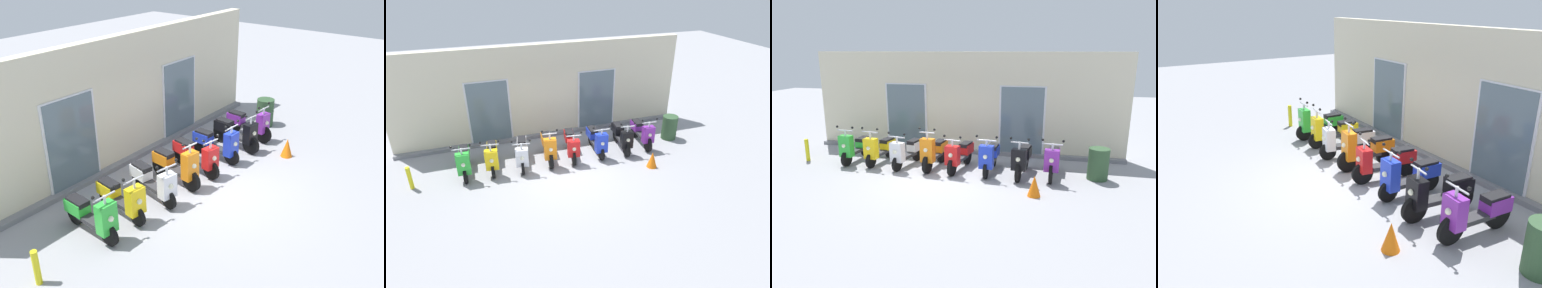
# 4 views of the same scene
# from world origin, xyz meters

# --- Properties ---
(ground_plane) EXTENTS (40.00, 40.00, 0.00)m
(ground_plane) POSITION_xyz_m (0.00, 0.00, 0.00)
(ground_plane) COLOR #939399
(storefront_facade) EXTENTS (10.46, 0.50, 3.35)m
(storefront_facade) POSITION_xyz_m (0.00, 2.93, 1.62)
(storefront_facade) COLOR beige
(storefront_facade) RESTS_ON ground_plane
(scooter_green) EXTENTS (0.58, 1.54, 1.23)m
(scooter_green) POSITION_xyz_m (-3.01, 1.00, 0.47)
(scooter_green) COLOR black
(scooter_green) RESTS_ON ground_plane
(scooter_yellow) EXTENTS (0.58, 1.52, 1.22)m
(scooter_yellow) POSITION_xyz_m (-2.18, 1.01, 0.47)
(scooter_yellow) COLOR black
(scooter_yellow) RESTS_ON ground_plane
(scooter_white) EXTENTS (0.66, 1.54, 1.14)m
(scooter_white) POSITION_xyz_m (-1.26, 0.93, 0.47)
(scooter_white) COLOR black
(scooter_white) RESTS_ON ground_plane
(scooter_orange) EXTENTS (0.53, 1.58, 1.31)m
(scooter_orange) POSITION_xyz_m (-0.41, 0.94, 0.50)
(scooter_orange) COLOR black
(scooter_orange) RESTS_ON ground_plane
(scooter_red) EXTENTS (0.63, 1.62, 1.15)m
(scooter_red) POSITION_xyz_m (0.37, 0.95, 0.47)
(scooter_red) COLOR black
(scooter_red) RESTS_ON ground_plane
(scooter_blue) EXTENTS (0.61, 1.52, 1.20)m
(scooter_blue) POSITION_xyz_m (1.26, 0.91, 0.49)
(scooter_blue) COLOR black
(scooter_blue) RESTS_ON ground_plane
(scooter_black) EXTENTS (0.55, 1.62, 1.20)m
(scooter_black) POSITION_xyz_m (2.17, 0.87, 0.49)
(scooter_black) COLOR black
(scooter_black) RESTS_ON ground_plane
(scooter_purple) EXTENTS (0.59, 1.63, 1.19)m
(scooter_purple) POSITION_xyz_m (2.99, 0.94, 0.48)
(scooter_purple) COLOR black
(scooter_purple) RESTS_ON ground_plane
(traffic_cone) EXTENTS (0.32, 0.32, 0.52)m
(traffic_cone) POSITION_xyz_m (2.56, -0.54, 0.26)
(traffic_cone) COLOR orange
(traffic_cone) RESTS_ON ground_plane
(trash_bin) EXTENTS (0.54, 0.54, 0.86)m
(trash_bin) POSITION_xyz_m (4.18, 1.04, 0.43)
(trash_bin) COLOR #2D4C2D
(trash_bin) RESTS_ON ground_plane
(curb_bollard) EXTENTS (0.12, 0.12, 0.70)m
(curb_bollard) POSITION_xyz_m (-4.51, 0.70, 0.35)
(curb_bollard) COLOR yellow
(curb_bollard) RESTS_ON ground_plane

